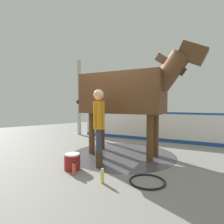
% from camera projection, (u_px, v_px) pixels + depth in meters
% --- Properties ---
extents(ground_plane, '(16.00, 16.00, 0.02)m').
position_uv_depth(ground_plane, '(119.00, 155.00, 4.74)').
color(ground_plane, gray).
extents(wet_patch, '(2.73, 2.73, 0.00)m').
position_uv_depth(wet_patch, '(123.00, 154.00, 4.77)').
color(wet_patch, '#4C4C54').
rests_on(wet_patch, ground).
extents(barrier_wall, '(4.58, 2.35, 1.05)m').
position_uv_depth(barrier_wall, '(145.00, 127.00, 6.62)').
color(barrier_wall, white).
rests_on(barrier_wall, ground).
extents(roof_post_far, '(0.16, 0.16, 3.20)m').
position_uv_depth(roof_post_far, '(79.00, 98.00, 7.78)').
color(roof_post_far, '#B7B2A8').
rests_on(roof_post_far, ground).
extents(horse, '(3.18, 1.93, 2.72)m').
position_uv_depth(horse, '(127.00, 93.00, 4.65)').
color(horse, brown).
rests_on(horse, ground).
extents(handler, '(0.59, 0.43, 1.65)m').
position_uv_depth(handler, '(99.00, 122.00, 3.87)').
color(handler, '#47331E').
rests_on(handler, ground).
extents(wash_bucket, '(0.32, 0.32, 0.33)m').
position_uv_depth(wash_bucket, '(72.00, 162.00, 3.67)').
color(wash_bucket, maroon).
rests_on(wash_bucket, ground).
extents(bottle_shampoo, '(0.06, 0.06, 0.25)m').
position_uv_depth(bottle_shampoo, '(102.00, 176.00, 3.04)').
color(bottle_shampoo, '#D8CC4C').
rests_on(bottle_shampoo, ground).
extents(bottle_spray, '(0.07, 0.07, 0.27)m').
position_uv_depth(bottle_spray, '(74.00, 168.00, 3.39)').
color(bottle_spray, '#CC5933').
rests_on(bottle_spray, ground).
extents(hose_coil, '(0.62, 0.62, 0.03)m').
position_uv_depth(hose_coil, '(147.00, 181.00, 3.07)').
color(hose_coil, black).
rests_on(hose_coil, ground).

